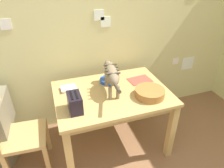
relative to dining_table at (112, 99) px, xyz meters
name	(u,v)px	position (x,y,z in m)	size (l,w,h in m)	color
wall_rear	(88,31)	(-0.09, 0.62, 0.59)	(4.86, 0.11, 2.50)	#D5CC86
dining_table	(112,99)	(0.00, 0.00, 0.00)	(1.21, 0.86, 0.75)	tan
cat	(112,74)	(0.00, 0.02, 0.30)	(0.20, 0.66, 0.29)	#7D6B4F
saucer_bowl	(109,80)	(0.03, 0.22, 0.11)	(0.20, 0.20, 0.04)	blue
coffee_mug	(109,76)	(0.04, 0.22, 0.17)	(0.13, 0.09, 0.08)	#CE3D2E
magazine	(140,80)	(0.39, 0.13, 0.10)	(0.26, 0.18, 0.01)	#E34639
book_stack	(69,88)	(-0.43, 0.19, 0.11)	(0.17, 0.13, 0.03)	silver
wicker_basket	(150,93)	(0.34, -0.20, 0.14)	(0.31, 0.31, 0.08)	#9E6730
toaster	(75,103)	(-0.42, -0.19, 0.18)	(0.12, 0.20, 0.18)	black
wooden_chair_near	(20,135)	(-0.98, -0.03, -0.20)	(0.45, 0.45, 0.94)	tan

